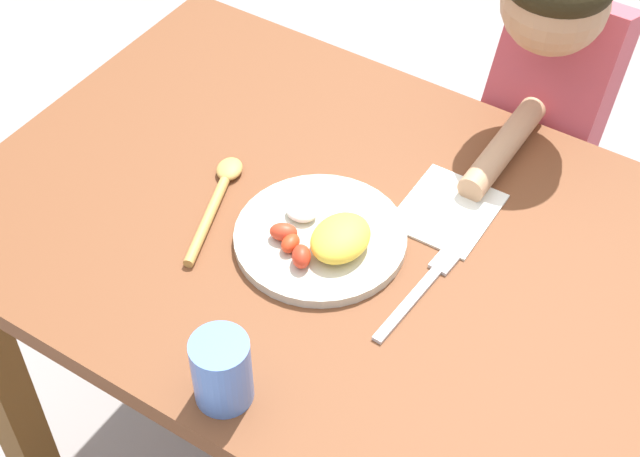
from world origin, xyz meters
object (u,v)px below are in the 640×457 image
at_px(person, 535,173).
at_px(plate, 321,237).
at_px(spoon, 218,197).
at_px(fork, 422,287).
at_px(drinking_cup, 222,370).

bearing_deg(person, plate, 74.87).
distance_m(spoon, person, 0.61).
height_order(spoon, person, person).
distance_m(plate, fork, 0.16).
xyz_separation_m(spoon, drinking_cup, (0.21, -0.26, 0.04)).
bearing_deg(fork, spoon, 95.84).
xyz_separation_m(fork, spoon, (-0.33, -0.01, 0.00)).
distance_m(plate, spoon, 0.17).
relative_size(spoon, drinking_cup, 2.14).
relative_size(plate, fork, 1.10).
relative_size(plate, person, 0.23).
bearing_deg(fork, drinking_cup, 159.71).
relative_size(spoon, person, 0.20).
relative_size(fork, spoon, 1.03).
relative_size(fork, drinking_cup, 2.20).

